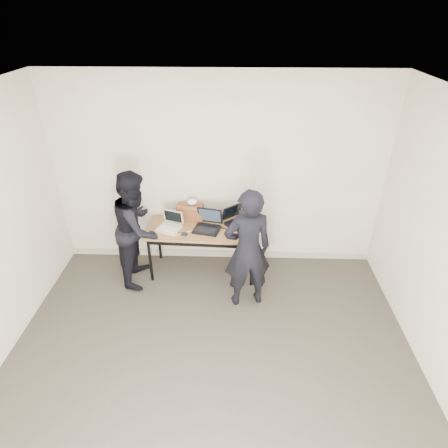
{
  "coord_description": "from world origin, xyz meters",
  "views": [
    {
      "loc": [
        0.23,
        -2.44,
        3.36
      ],
      "look_at": [
        0.1,
        1.6,
        0.95
      ],
      "focal_mm": 30.0,
      "sensor_mm": 36.0,
      "label": 1
    }
  ],
  "objects_px": {
    "laptop_beige": "(170,226)",
    "laptop_right": "(236,219)",
    "desk": "(202,232)",
    "leather_satchel": "(190,212)",
    "equipment_box": "(249,218)",
    "laptop_center": "(208,224)",
    "person_typist": "(248,250)",
    "person_observer": "(137,228)"
  },
  "relations": [
    {
      "from": "laptop_right",
      "to": "leather_satchel",
      "type": "distance_m",
      "value": 0.65
    },
    {
      "from": "desk",
      "to": "laptop_center",
      "type": "relative_size",
      "value": 3.72
    },
    {
      "from": "desk",
      "to": "person_observer",
      "type": "bearing_deg",
      "value": -168.91
    },
    {
      "from": "desk",
      "to": "laptop_center",
      "type": "bearing_deg",
      "value": 11.1
    },
    {
      "from": "desk",
      "to": "person_typist",
      "type": "bearing_deg",
      "value": -42.65
    },
    {
      "from": "desk",
      "to": "leather_satchel",
      "type": "height_order",
      "value": "leather_satchel"
    },
    {
      "from": "laptop_beige",
      "to": "equipment_box",
      "type": "height_order",
      "value": "laptop_beige"
    },
    {
      "from": "desk",
      "to": "laptop_center",
      "type": "height_order",
      "value": "laptop_center"
    },
    {
      "from": "desk",
      "to": "laptop_center",
      "type": "xyz_separation_m",
      "value": [
        0.08,
        0.01,
        0.12
      ]
    },
    {
      "from": "laptop_right",
      "to": "person_observer",
      "type": "height_order",
      "value": "person_observer"
    },
    {
      "from": "person_observer",
      "to": "laptop_right",
      "type": "bearing_deg",
      "value": -74.9
    },
    {
      "from": "person_typist",
      "to": "person_observer",
      "type": "relative_size",
      "value": 1.01
    },
    {
      "from": "desk",
      "to": "laptop_beige",
      "type": "xyz_separation_m",
      "value": [
        -0.43,
        -0.01,
        0.11
      ]
    },
    {
      "from": "laptop_right",
      "to": "person_typist",
      "type": "bearing_deg",
      "value": -120.23
    },
    {
      "from": "laptop_beige",
      "to": "laptop_center",
      "type": "relative_size",
      "value": 0.9
    },
    {
      "from": "equipment_box",
      "to": "laptop_beige",
      "type": "bearing_deg",
      "value": -169.0
    },
    {
      "from": "person_typist",
      "to": "person_observer",
      "type": "distance_m",
      "value": 1.52
    },
    {
      "from": "desk",
      "to": "laptop_beige",
      "type": "bearing_deg",
      "value": -175.6
    },
    {
      "from": "leather_satchel",
      "to": "laptop_center",
      "type": "bearing_deg",
      "value": -35.12
    },
    {
      "from": "laptop_beige",
      "to": "equipment_box",
      "type": "distance_m",
      "value": 1.08
    },
    {
      "from": "equipment_box",
      "to": "person_observer",
      "type": "distance_m",
      "value": 1.51
    },
    {
      "from": "laptop_right",
      "to": "laptop_center",
      "type": "bearing_deg",
      "value": 162.51
    },
    {
      "from": "laptop_right",
      "to": "equipment_box",
      "type": "xyz_separation_m",
      "value": [
        0.17,
        0.02,
        0.02
      ]
    },
    {
      "from": "leather_satchel",
      "to": "person_observer",
      "type": "distance_m",
      "value": 0.76
    },
    {
      "from": "laptop_center",
      "to": "person_typist",
      "type": "height_order",
      "value": "person_typist"
    },
    {
      "from": "laptop_beige",
      "to": "laptop_right",
      "type": "distance_m",
      "value": 0.91
    },
    {
      "from": "leather_satchel",
      "to": "equipment_box",
      "type": "relative_size",
      "value": 1.47
    },
    {
      "from": "laptop_beige",
      "to": "equipment_box",
      "type": "xyz_separation_m",
      "value": [
        1.06,
        0.21,
        0.03
      ]
    },
    {
      "from": "equipment_box",
      "to": "laptop_center",
      "type": "bearing_deg",
      "value": -161.93
    },
    {
      "from": "desk",
      "to": "leather_satchel",
      "type": "bearing_deg",
      "value": 130.78
    },
    {
      "from": "leather_satchel",
      "to": "person_typist",
      "type": "height_order",
      "value": "person_typist"
    },
    {
      "from": "desk",
      "to": "equipment_box",
      "type": "distance_m",
      "value": 0.67
    },
    {
      "from": "person_typist",
      "to": "person_observer",
      "type": "xyz_separation_m",
      "value": [
        -1.44,
        0.47,
        -0.0
      ]
    },
    {
      "from": "desk",
      "to": "laptop_right",
      "type": "distance_m",
      "value": 0.51
    },
    {
      "from": "laptop_beige",
      "to": "leather_satchel",
      "type": "xyz_separation_m",
      "value": [
        0.25,
        0.24,
        0.08
      ]
    },
    {
      "from": "desk",
      "to": "laptop_right",
      "type": "relative_size",
      "value": 3.3
    },
    {
      "from": "laptop_beige",
      "to": "laptop_right",
      "type": "relative_size",
      "value": 0.8
    },
    {
      "from": "person_observer",
      "to": "desk",
      "type": "bearing_deg",
      "value": -79.24
    },
    {
      "from": "laptop_center",
      "to": "person_observer",
      "type": "height_order",
      "value": "person_observer"
    },
    {
      "from": "laptop_center",
      "to": "person_observer",
      "type": "bearing_deg",
      "value": -158.44
    },
    {
      "from": "laptop_center",
      "to": "leather_satchel",
      "type": "relative_size",
      "value": 1.1
    },
    {
      "from": "desk",
      "to": "laptop_center",
      "type": "distance_m",
      "value": 0.14
    }
  ]
}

